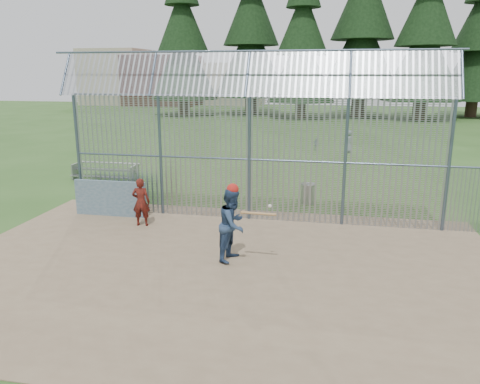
% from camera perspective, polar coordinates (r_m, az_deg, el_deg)
% --- Properties ---
extents(ground, '(120.00, 120.00, 0.00)m').
position_cam_1_polar(ground, '(12.26, -1.87, -8.19)').
color(ground, '#2D511E').
rests_on(ground, ground).
extents(dirt_infield, '(14.00, 10.00, 0.02)m').
position_cam_1_polar(dirt_infield, '(11.81, -2.43, -9.06)').
color(dirt_infield, '#756047').
rests_on(dirt_infield, ground).
extents(dugout_wall, '(2.50, 0.12, 1.20)m').
position_cam_1_polar(dugout_wall, '(16.20, -15.51, -0.75)').
color(dugout_wall, '#38566B').
rests_on(dugout_wall, dirt_infield).
extents(batter, '(0.91, 1.06, 1.88)m').
position_cam_1_polar(batter, '(11.89, -0.88, -3.98)').
color(batter, navy).
rests_on(batter, dirt_infield).
extents(onlooker, '(0.60, 0.44, 1.52)m').
position_cam_1_polar(onlooker, '(14.90, -11.98, -1.20)').
color(onlooker, maroon).
rests_on(onlooker, dirt_infield).
extents(bg_kid_standing, '(0.81, 0.75, 1.39)m').
position_cam_1_polar(bg_kid_standing, '(28.84, 13.03, 6.04)').
color(bg_kid_standing, slate).
rests_on(bg_kid_standing, ground).
extents(bg_kid_seated, '(0.49, 0.27, 0.79)m').
position_cam_1_polar(bg_kid_seated, '(29.25, 9.27, 5.74)').
color(bg_kid_seated, slate).
rests_on(bg_kid_seated, ground).
extents(batting_gear, '(1.28, 0.35, 0.74)m').
position_cam_1_polar(batting_gear, '(11.61, -0.40, -0.12)').
color(batting_gear, '#B21D17').
rests_on(batting_gear, ground).
extents(trash_can, '(0.56, 0.56, 0.82)m').
position_cam_1_polar(trash_can, '(17.39, 8.25, -0.16)').
color(trash_can, gray).
rests_on(trash_can, ground).
extents(bleacher, '(3.00, 0.95, 0.72)m').
position_cam_1_polar(bleacher, '(21.93, -16.07, 2.53)').
color(bleacher, gray).
rests_on(bleacher, ground).
extents(backstop_fence, '(20.09, 0.81, 5.30)m').
position_cam_1_polar(backstop_fence, '(14.66, 8.10, 5.04)').
color(backstop_fence, '#47566B').
rests_on(backstop_fence, ground).
extents(conifer_row, '(38.48, 12.26, 20.20)m').
position_cam_1_polar(conifer_row, '(52.88, 11.32, 20.80)').
color(conifer_row, '#332319').
rests_on(conifer_row, ground).
extents(distant_buildings, '(26.50, 10.50, 8.00)m').
position_cam_1_polar(distant_buildings, '(72.28, -9.78, 13.34)').
color(distant_buildings, brown).
rests_on(distant_buildings, ground).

